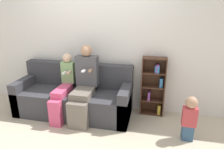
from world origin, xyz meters
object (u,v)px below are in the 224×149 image
object	(u,v)px
toddler_standing	(189,117)
couch	(75,97)
bookshelf	(154,86)
child_seated	(63,88)
adult_seated	(84,83)

from	to	relation	value
toddler_standing	couch	bearing A→B (deg)	168.43
toddler_standing	bookshelf	distance (m)	0.93
couch	toddler_standing	xyz separation A→B (m)	(2.01, -0.41, 0.07)
toddler_standing	bookshelf	world-z (taller)	bookshelf
child_seated	toddler_standing	size ratio (longest dim) A/B	1.59
toddler_standing	bookshelf	bearing A→B (deg)	127.33
couch	bookshelf	distance (m)	1.51
adult_seated	toddler_standing	size ratio (longest dim) A/B	1.84
couch	child_seated	xyz separation A→B (m)	(-0.14, -0.17, 0.25)
couch	toddler_standing	bearing A→B (deg)	-11.57
couch	toddler_standing	size ratio (longest dim) A/B	2.98
toddler_standing	child_seated	bearing A→B (deg)	173.62
bookshelf	toddler_standing	bearing A→B (deg)	-52.67
toddler_standing	bookshelf	xyz separation A→B (m)	(-0.55, 0.72, 0.16)
adult_seated	toddler_standing	world-z (taller)	adult_seated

